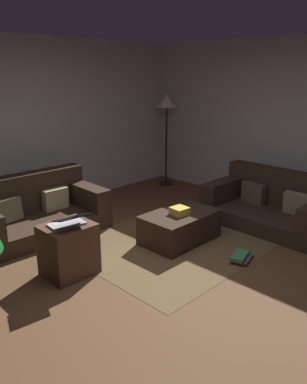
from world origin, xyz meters
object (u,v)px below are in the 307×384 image
Objects in this scene: couch_right at (272,205)px; gift_box at (180,211)px; couch_left at (35,212)px; book_stack at (241,257)px; laptop at (69,222)px; tv_remote at (183,211)px; corner_lamp at (167,108)px; side_table at (69,250)px; ottoman at (180,227)px.

couch_right reaches higher than gift_box.
couch_left is 2.76m from book_stack.
couch_left is 1.43m from laptop.
tv_remote is (1.22, -1.59, 0.10)m from couch_left.
couch_right is at bearing 14.26° from book_stack.
book_stack is (0.11, -0.86, -0.38)m from gift_box.
couch_left is 1.03× the size of corner_lamp.
couch_left is at bearing 76.09° from side_table.
ottoman is 0.21m from tv_remote.
couch_left reaches higher than gift_box.
side_table is at bearing 168.06° from gift_box.
tv_remote is 1.57m from side_table.
gift_box is (-1.40, 0.53, 0.14)m from couch_right.
tv_remote is (-1.30, 0.55, 0.11)m from couch_right.
gift_box is at bearing -146.67° from ottoman.
couch_left is 2.00m from tv_remote.
laptop is at bearing -152.81° from corner_lamp.
gift_box is (-0.04, -0.03, 0.23)m from ottoman.
couch_right is at bearing 141.47° from couch_left.
side_table is (-1.44, 0.30, -0.14)m from gift_box.
corner_lamp is at bearing 46.75° from ottoman.
couch_left is at bearing 126.24° from ottoman.
gift_box is at bearing 126.58° from couch_left.
couch_right is at bearing -100.04° from corner_lamp.
side_table reaches higher than ottoman.
ottoman is at bearing 168.93° from tv_remote.
couch_left reaches higher than laptop.
tv_remote is 0.28× the size of side_table.
tv_remote is at bearing -10.49° from side_table.
ottoman is 2.41× the size of laptop.
corner_lamp reaches higher than book_stack.
laptop reaches higher than ottoman.
couch_right is 1.42m from tv_remote.
ottoman is at bearing -8.64° from laptop.
laptop is 0.24× the size of corner_lamp.
book_stack is (0.01, -0.88, -0.35)m from tv_remote.
tv_remote is at bearing 11.44° from gift_box.
book_stack is (-1.29, -0.33, -0.24)m from couch_right.
tv_remote is at bearing 68.24° from couch_right.
tv_remote is at bearing -132.21° from corner_lamp.
couch_right is 4.87× the size of book_stack.
side_table is at bearing 77.77° from couch_left.
couch_left reaches higher than ottoman.
side_table is 0.34m from laptop.
tv_remote is 0.40× the size of laptop.
corner_lamp reaches higher than tv_remote.
book_stack is (1.55, -1.16, -0.24)m from side_table.
tv_remote is 1.58m from laptop.
couch_left is at bearing 116.58° from book_stack.
gift_box reaches higher than ottoman.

